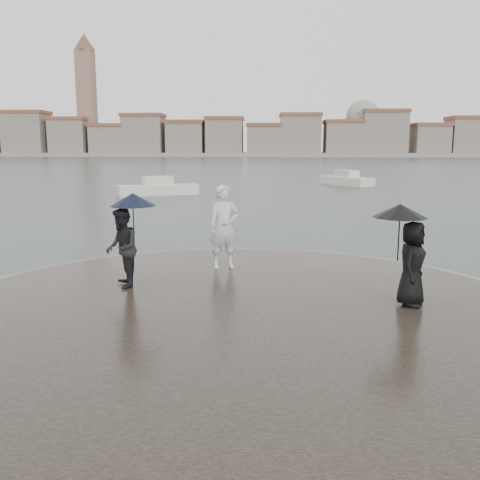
{
  "coord_description": "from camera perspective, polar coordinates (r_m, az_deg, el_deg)",
  "views": [
    {
      "loc": [
        0.52,
        -6.18,
        3.4
      ],
      "look_at": [
        0.0,
        4.8,
        1.45
      ],
      "focal_mm": 40.0,
      "sensor_mm": 36.0,
      "label": 1
    }
  ],
  "objects": [
    {
      "name": "ground",
      "position": [
        7.07,
        -1.93,
        -18.67
      ],
      "size": [
        400.0,
        400.0,
        0.0
      ],
      "primitive_type": "plane",
      "color": "#2B3835",
      "rests_on": "ground"
    },
    {
      "name": "kerb_ring",
      "position": [
        10.22,
        -0.35,
        -8.42
      ],
      "size": [
        12.5,
        12.5,
        0.32
      ],
      "primitive_type": "cylinder",
      "color": "gray",
      "rests_on": "ground"
    },
    {
      "name": "quay_tip",
      "position": [
        10.22,
        -0.35,
        -8.31
      ],
      "size": [
        11.9,
        11.9,
        0.36
      ],
      "primitive_type": "cylinder",
      "color": "#2D261E",
      "rests_on": "ground"
    },
    {
      "name": "statue",
      "position": [
        13.29,
        -1.7,
        1.4
      ],
      "size": [
        0.86,
        0.67,
        2.08
      ],
      "primitive_type": "imported",
      "rotation": [
        0.0,
        0.0,
        0.24
      ],
      "color": "silver",
      "rests_on": "quay_tip"
    },
    {
      "name": "visitor_left",
      "position": [
        11.73,
        -12.24,
        0.3
      ],
      "size": [
        1.2,
        1.1,
        2.04
      ],
      "color": "black",
      "rests_on": "quay_tip"
    },
    {
      "name": "visitor_right",
      "position": [
        10.64,
        17.53,
        -0.85
      ],
      "size": [
        1.18,
        1.09,
        1.95
      ],
      "color": "black",
      "rests_on": "quay_tip"
    },
    {
      "name": "far_skyline",
      "position": [
        167.04,
        0.36,
        10.81
      ],
      "size": [
        260.0,
        20.0,
        37.0
      ],
      "color": "gray",
      "rests_on": "ground"
    },
    {
      "name": "boats",
      "position": [
        43.97,
        12.92,
        5.86
      ],
      "size": [
        36.78,
        14.86,
        1.5
      ],
      "color": "beige",
      "rests_on": "ground"
    }
  ]
}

